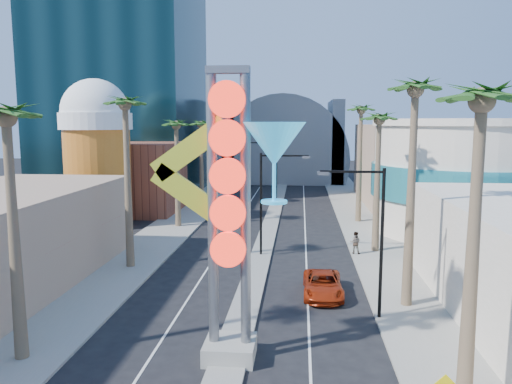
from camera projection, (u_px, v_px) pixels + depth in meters
sidewalk_west at (185, 217)px, 54.32m from camera, size 5.00×100.00×0.15m
sidewalk_east at (362, 220)px, 52.64m from camera, size 5.00×100.00×0.15m
median at (274, 213)px, 56.44m from camera, size 1.60×84.00×0.15m
hotel_tower at (121, 15)px, 68.75m from camera, size 20.00×20.00×50.00m
brick_filler_west at (135, 178)px, 57.31m from camera, size 10.00×10.00×8.00m
filler_east at (402, 164)px, 64.21m from camera, size 10.00×20.00×10.00m
beer_mug at (97, 147)px, 48.98m from camera, size 7.00×7.00×14.50m
turquoise_building at (463, 177)px, 46.24m from camera, size 16.60×16.60×10.60m
canopy at (284, 156)px, 89.39m from camera, size 22.00×16.00×22.00m
neon_sign at (248, 194)px, 20.80m from camera, size 6.53×2.60×12.55m
streetlight_0 at (268, 194)px, 37.97m from camera, size 3.79×0.25×8.00m
streetlight_1 at (272, 166)px, 61.74m from camera, size 3.79×0.25×8.00m
streetlight_2 at (373, 229)px, 25.59m from camera, size 3.45×0.25×8.00m
palm_0 at (7, 131)px, 20.36m from camera, size 2.40×2.40×11.70m
palm_1 at (125, 114)px, 34.05m from camera, size 2.40×2.40×12.70m
palm_2 at (176, 131)px, 48.04m from camera, size 2.40×2.40×11.20m
palm_3 at (201, 129)px, 59.88m from camera, size 2.40×2.40×11.20m
palm_4 at (481, 119)px, 16.73m from camera, size 2.40×2.40×12.20m
palm_5 at (415, 104)px, 26.47m from camera, size 2.40×2.40×13.20m
palm_6 at (379, 127)px, 38.50m from camera, size 2.40×2.40×11.70m
palm_7 at (361, 117)px, 50.21m from camera, size 2.40×2.40×12.70m
red_pickup at (323, 284)px, 29.75m from camera, size 2.30×4.96×1.38m
pedestrian_b at (355, 243)px, 38.75m from camera, size 0.97×0.83×1.73m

